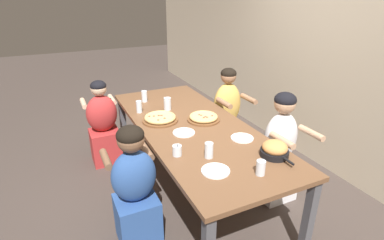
% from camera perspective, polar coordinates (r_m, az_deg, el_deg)
% --- Properties ---
extents(ground_plane, '(18.00, 18.00, 0.00)m').
position_cam_1_polar(ground_plane, '(3.37, 0.00, -12.85)').
color(ground_plane, '#423833').
rests_on(ground_plane, ground).
extents(restaurant_back_panel, '(10.00, 0.06, 3.20)m').
position_cam_1_polar(restaurant_back_panel, '(3.77, 24.66, 15.45)').
color(restaurant_back_panel, beige).
rests_on(restaurant_back_panel, ground).
extents(dining_table, '(2.49, 1.01, 0.77)m').
position_cam_1_polar(dining_table, '(3.01, 0.00, -2.06)').
color(dining_table, brown).
rests_on(dining_table, ground).
extents(pizza_board_main, '(0.34, 0.34, 0.06)m').
position_cam_1_polar(pizza_board_main, '(3.07, 2.20, 0.45)').
color(pizza_board_main, brown).
rests_on(pizza_board_main, dining_table).
extents(pizza_board_second, '(0.37, 0.37, 0.06)m').
position_cam_1_polar(pizza_board_second, '(3.07, -6.08, 0.33)').
color(pizza_board_second, brown).
rests_on(pizza_board_second, dining_table).
extents(skillet_bowl, '(0.33, 0.23, 0.13)m').
position_cam_1_polar(skillet_bowl, '(2.50, 15.48, -5.44)').
color(skillet_bowl, black).
rests_on(skillet_bowl, dining_table).
extents(empty_plate_a, '(0.21, 0.21, 0.02)m').
position_cam_1_polar(empty_plate_a, '(2.80, -1.56, -2.41)').
color(empty_plate_a, white).
rests_on(empty_plate_a, dining_table).
extents(empty_plate_b, '(0.20, 0.20, 0.02)m').
position_cam_1_polar(empty_plate_b, '(2.74, 9.52, -3.40)').
color(empty_plate_b, white).
rests_on(empty_plate_b, dining_table).
extents(empty_plate_c, '(0.21, 0.21, 0.02)m').
position_cam_1_polar(empty_plate_c, '(2.24, 4.51, -9.61)').
color(empty_plate_c, white).
rests_on(empty_plate_c, dining_table).
extents(cocktail_glass_blue, '(0.08, 0.08, 0.11)m').
position_cam_1_polar(cocktail_glass_blue, '(2.42, -2.85, -5.91)').
color(cocktail_glass_blue, silver).
rests_on(cocktail_glass_blue, dining_table).
extents(drinking_glass_a, '(0.07, 0.07, 0.13)m').
position_cam_1_polar(drinking_glass_a, '(2.39, 3.24, -5.92)').
color(drinking_glass_a, silver).
rests_on(drinking_glass_a, dining_table).
extents(drinking_glass_b, '(0.07, 0.07, 0.13)m').
position_cam_1_polar(drinking_glass_b, '(3.63, -9.04, 4.35)').
color(drinking_glass_b, silver).
rests_on(drinking_glass_b, dining_table).
extents(drinking_glass_c, '(0.07, 0.07, 0.11)m').
position_cam_1_polar(drinking_glass_c, '(2.23, 12.94, -8.94)').
color(drinking_glass_c, silver).
rests_on(drinking_glass_c, dining_table).
extents(drinking_glass_d, '(0.08, 0.08, 0.14)m').
position_cam_1_polar(drinking_glass_d, '(3.34, -4.70, 2.94)').
color(drinking_glass_d, silver).
rests_on(drinking_glass_d, dining_table).
extents(drinking_glass_e, '(0.06, 0.06, 0.13)m').
position_cam_1_polar(drinking_glass_e, '(3.31, -10.03, 2.37)').
color(drinking_glass_e, silver).
rests_on(drinking_glass_e, dining_table).
extents(diner_near_midright, '(0.51, 0.40, 1.08)m').
position_cam_1_polar(diner_near_midright, '(2.53, -10.78, -13.08)').
color(diner_near_midright, '#2D5193').
rests_on(diner_near_midright, ground).
extents(diner_far_midleft, '(0.51, 0.40, 1.15)m').
position_cam_1_polar(diner_far_midleft, '(3.80, 6.60, 0.59)').
color(diner_far_midleft, gold).
rests_on(diner_far_midleft, ground).
extents(diner_far_midright, '(0.51, 0.40, 1.14)m').
position_cam_1_polar(diner_far_midright, '(3.09, 16.22, -5.82)').
color(diner_far_midright, silver).
rests_on(diner_far_midright, ground).
extents(diner_near_left, '(0.51, 0.40, 1.05)m').
position_cam_1_polar(diner_near_left, '(3.79, -16.52, -1.20)').
color(diner_near_left, '#B22D2D').
rests_on(diner_near_left, ground).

